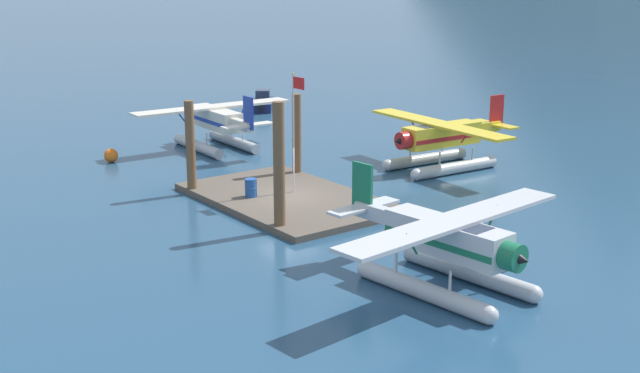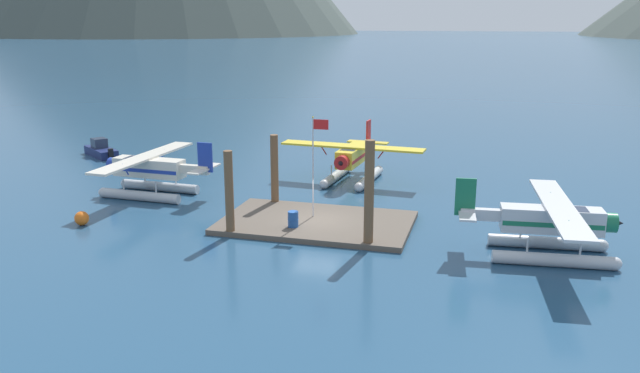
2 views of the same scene
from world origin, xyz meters
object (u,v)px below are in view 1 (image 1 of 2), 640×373
object	(u,v)px
seaplane_yellow_bow_centre	(441,141)
seaplane_silver_stbd_aft	(447,247)
mooring_buoy	(111,155)
fuel_drum	(251,188)
seaplane_cream_port_fwd	(215,124)
flagpole	(295,119)
boat_navy_open_west	(263,103)

from	to	relation	value
seaplane_yellow_bow_centre	seaplane_silver_stbd_aft	bearing A→B (deg)	-44.44
mooring_buoy	fuel_drum	bearing A→B (deg)	9.67
mooring_buoy	seaplane_cream_port_fwd	xyz separation A→B (m)	(0.55, 6.68, 1.17)
flagpole	seaplane_cream_port_fwd	xyz separation A→B (m)	(-12.13, 2.48, -2.38)
fuel_drum	boat_navy_open_west	xyz separation A→B (m)	(-22.21, 15.09, -0.25)
mooring_buoy	flagpole	bearing A→B (deg)	18.36
mooring_buoy	seaplane_silver_stbd_aft	world-z (taller)	seaplane_silver_stbd_aft
mooring_buoy	boat_navy_open_west	world-z (taller)	boat_navy_open_west
seaplane_cream_port_fwd	boat_navy_open_west	size ratio (longest dim) A/B	2.45
seaplane_cream_port_fwd	seaplane_silver_stbd_aft	bearing A→B (deg)	-11.33
fuel_drum	seaplane_yellow_bow_centre	bearing A→B (deg)	86.91
seaplane_silver_stbd_aft	mooring_buoy	bearing A→B (deg)	-176.17
seaplane_cream_port_fwd	boat_navy_open_west	bearing A→B (deg)	135.79
flagpole	boat_navy_open_west	distance (m)	26.50
seaplane_yellow_bow_centre	boat_navy_open_west	bearing A→B (deg)	172.64
mooring_buoy	seaplane_silver_stbd_aft	size ratio (longest dim) A/B	0.08
fuel_drum	seaplane_silver_stbd_aft	world-z (taller)	seaplane_silver_stbd_aft
boat_navy_open_west	seaplane_cream_port_fwd	bearing A→B (deg)	-44.21
flagpole	seaplane_yellow_bow_centre	world-z (taller)	flagpole
flagpole	seaplane_yellow_bow_centre	xyz separation A→B (m)	(-0.00, 9.97, -2.38)
fuel_drum	seaplane_silver_stbd_aft	distance (m)	13.41
seaplane_silver_stbd_aft	boat_navy_open_west	world-z (taller)	seaplane_silver_stbd_aft
boat_navy_open_west	flagpole	bearing A→B (deg)	-29.48
seaplane_cream_port_fwd	mooring_buoy	bearing A→B (deg)	-94.69
fuel_drum	boat_navy_open_west	distance (m)	26.85
seaplane_cream_port_fwd	seaplane_silver_stbd_aft	size ratio (longest dim) A/B	1.00
flagpole	seaplane_cream_port_fwd	bearing A→B (deg)	168.46
seaplane_cream_port_fwd	seaplane_silver_stbd_aft	xyz separation A→B (m)	(24.85, -4.98, 0.00)
seaplane_yellow_bow_centre	seaplane_cream_port_fwd	size ratio (longest dim) A/B	1.00
seaplane_cream_port_fwd	boat_navy_open_west	xyz separation A→B (m)	(-10.74, 10.45, -1.09)
fuel_drum	seaplane_yellow_bow_centre	distance (m)	12.18
fuel_drum	mooring_buoy	size ratio (longest dim) A/B	1.08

